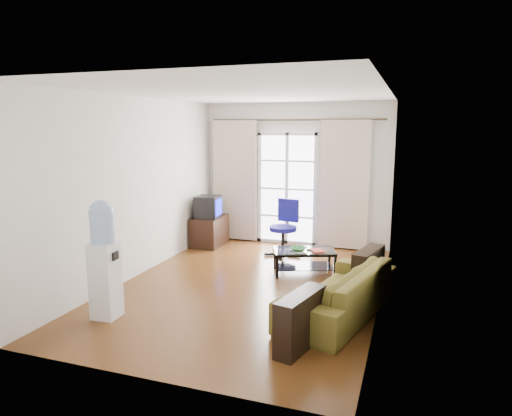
{
  "coord_description": "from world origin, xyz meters",
  "views": [
    {
      "loc": [
        2.12,
        -5.86,
        2.25
      ],
      "look_at": [
        -0.02,
        0.35,
        1.08
      ],
      "focal_mm": 32.0,
      "sensor_mm": 36.0,
      "label": 1
    }
  ],
  "objects": [
    {
      "name": "curtain_right",
      "position": [
        0.95,
        2.48,
        1.2
      ],
      "size": [
        0.9,
        0.07,
        2.35
      ],
      "primitive_type": "cube",
      "color": "beige",
      "rests_on": "curtain_rod"
    },
    {
      "name": "remote",
      "position": [
        0.73,
        0.83,
        0.39
      ],
      "size": [
        0.18,
        0.08,
        0.02
      ],
      "primitive_type": "cube",
      "rotation": [
        0.0,
        0.0,
        0.22
      ],
      "color": "black",
      "rests_on": "coffee_table"
    },
    {
      "name": "wall_left",
      "position": [
        -1.8,
        0.0,
        1.35
      ],
      "size": [
        0.02,
        5.2,
        2.7
      ],
      "primitive_type": "cube",
      "color": "white",
      "rests_on": "floor"
    },
    {
      "name": "floor",
      "position": [
        0.0,
        0.0,
        0.0
      ],
      "size": [
        5.2,
        5.2,
        0.0
      ],
      "primitive_type": "plane",
      "color": "brown",
      "rests_on": "ground"
    },
    {
      "name": "wall_back",
      "position": [
        0.0,
        2.6,
        1.35
      ],
      "size": [
        3.6,
        0.02,
        2.7
      ],
      "primitive_type": "cube",
      "color": "white",
      "rests_on": "floor"
    },
    {
      "name": "book",
      "position": [
        0.74,
        0.75,
        0.39
      ],
      "size": [
        0.4,
        0.41,
        0.02
      ],
      "primitive_type": "imported",
      "rotation": [
        0.0,
        0.0,
        0.63
      ],
      "color": "#AD2015",
      "rests_on": "coffee_table"
    },
    {
      "name": "sofa",
      "position": [
        1.36,
        -0.57,
        0.29
      ],
      "size": [
        2.38,
        1.73,
        0.59
      ],
      "primitive_type": "imported",
      "rotation": [
        0.0,
        0.0,
        -1.82
      ],
      "color": "brown",
      "rests_on": "floor"
    },
    {
      "name": "wall_front",
      "position": [
        0.0,
        -2.6,
        1.35
      ],
      "size": [
        3.6,
        0.02,
        2.7
      ],
      "primitive_type": "cube",
      "color": "white",
      "rests_on": "floor"
    },
    {
      "name": "radiator",
      "position": [
        0.8,
        2.5,
        0.33
      ],
      "size": [
        0.64,
        0.12,
        0.64
      ],
      "primitive_type": "cube",
      "color": "gray",
      "rests_on": "floor"
    },
    {
      "name": "ceiling",
      "position": [
        0.0,
        0.0,
        2.7
      ],
      "size": [
        5.2,
        5.2,
        0.0
      ],
      "primitive_type": "plane",
      "rotation": [
        3.14,
        0.0,
        0.0
      ],
      "color": "white",
      "rests_on": "wall_back"
    },
    {
      "name": "french_door",
      "position": [
        -0.15,
        2.54,
        1.07
      ],
      "size": [
        1.16,
        0.06,
        2.15
      ],
      "color": "white",
      "rests_on": "wall_back"
    },
    {
      "name": "coffee_table",
      "position": [
        0.6,
        0.83,
        0.24
      ],
      "size": [
        1.06,
        0.82,
        0.38
      ],
      "rotation": [
        0.0,
        0.0,
        0.36
      ],
      "color": "silver",
      "rests_on": "floor"
    },
    {
      "name": "water_cooler",
      "position": [
        -1.25,
        -1.56,
        0.75
      ],
      "size": [
        0.32,
        0.31,
        1.42
      ],
      "rotation": [
        0.0,
        0.0,
        0.06
      ],
      "color": "white",
      "rests_on": "floor"
    },
    {
      "name": "wall_right",
      "position": [
        1.8,
        0.0,
        1.35
      ],
      "size": [
        0.02,
        5.2,
        2.7
      ],
      "primitive_type": "cube",
      "color": "white",
      "rests_on": "floor"
    },
    {
      "name": "crt_tv",
      "position": [
        -1.51,
        1.84,
        0.77
      ],
      "size": [
        0.49,
        0.49,
        0.41
      ],
      "rotation": [
        0.0,
        0.0,
        0.1
      ],
      "color": "black",
      "rests_on": "tv_stand"
    },
    {
      "name": "task_chair",
      "position": [
        0.02,
        1.73,
        0.29
      ],
      "size": [
        0.77,
        0.77,
        0.99
      ],
      "rotation": [
        0.0,
        0.0,
        -0.16
      ],
      "color": "black",
      "rests_on": "floor"
    },
    {
      "name": "curtain_rod",
      "position": [
        0.0,
        2.5,
        2.38
      ],
      "size": [
        3.3,
        0.04,
        0.04
      ],
      "primitive_type": "cylinder",
      "rotation": [
        0.0,
        1.57,
        0.0
      ],
      "color": "#4C3F2D",
      "rests_on": "wall_back"
    },
    {
      "name": "curtain_left",
      "position": [
        -1.2,
        2.48,
        1.2
      ],
      "size": [
        0.9,
        0.07,
        2.35
      ],
      "primitive_type": "cube",
      "color": "beige",
      "rests_on": "curtain_rod"
    },
    {
      "name": "bowl",
      "position": [
        0.53,
        0.74,
        0.41
      ],
      "size": [
        0.42,
        0.42,
        0.06
      ],
      "primitive_type": "imported",
      "rotation": [
        0.0,
        0.0,
        -0.39
      ],
      "color": "green",
      "rests_on": "coffee_table"
    },
    {
      "name": "tv_stand",
      "position": [
        -1.51,
        1.92,
        0.28
      ],
      "size": [
        0.52,
        0.78,
        0.56
      ],
      "primitive_type": "cube",
      "rotation": [
        0.0,
        0.0,
        0.02
      ],
      "color": "black",
      "rests_on": "floor"
    }
  ]
}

